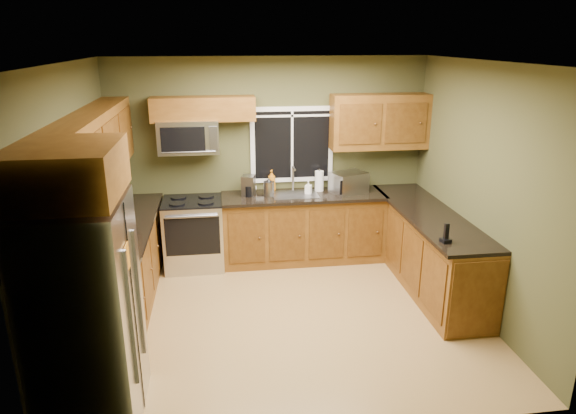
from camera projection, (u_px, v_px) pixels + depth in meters
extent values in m
plane|color=olive|center=(288.00, 316.00, 5.66)|extent=(4.20, 4.20, 0.00)
plane|color=white|center=(288.00, 62.00, 4.81)|extent=(4.20, 4.20, 0.00)
plane|color=#444425|center=(270.00, 160.00, 6.93)|extent=(4.20, 0.00, 4.20)
plane|color=#444425|center=(323.00, 277.00, 3.54)|extent=(4.20, 0.00, 4.20)
plane|color=#444425|center=(73.00, 208.00, 4.96)|extent=(0.00, 3.60, 3.60)
plane|color=#444425|center=(481.00, 191.00, 5.50)|extent=(0.00, 3.60, 3.60)
cube|color=white|center=(292.00, 145.00, 6.89)|extent=(1.12, 0.03, 1.02)
cube|color=black|center=(292.00, 145.00, 6.88)|extent=(1.00, 0.01, 0.90)
cube|color=white|center=(292.00, 145.00, 6.87)|extent=(0.03, 0.01, 0.90)
cube|color=white|center=(292.00, 116.00, 6.75)|extent=(1.00, 0.01, 0.03)
cube|color=brown|center=(123.00, 270.00, 5.73)|extent=(0.60, 2.65, 0.90)
cube|color=black|center=(121.00, 231.00, 5.59)|extent=(0.65, 2.65, 0.04)
cube|color=brown|center=(303.00, 228.00, 6.98)|extent=(2.17, 0.60, 0.90)
cube|color=black|center=(304.00, 196.00, 6.81)|extent=(2.17, 0.65, 0.04)
cube|color=brown|center=(427.00, 250.00, 6.26)|extent=(0.60, 2.50, 0.90)
cube|color=#54310F|center=(477.00, 300.00, 5.08)|extent=(0.56, 0.02, 0.82)
cube|color=black|center=(429.00, 214.00, 6.11)|extent=(0.65, 2.50, 0.04)
cube|color=brown|center=(95.00, 146.00, 5.27)|extent=(0.33, 2.65, 0.72)
cube|color=brown|center=(203.00, 109.00, 6.44)|extent=(1.30, 0.33, 0.30)
cube|color=brown|center=(379.00, 122.00, 6.80)|extent=(1.30, 0.33, 0.72)
cube|color=brown|center=(66.00, 172.00, 3.57)|extent=(0.72, 0.90, 0.38)
cube|color=#B7B7BC|center=(86.00, 315.00, 3.93)|extent=(0.72, 0.90, 1.80)
cube|color=slate|center=(131.00, 319.00, 3.77)|extent=(0.03, 0.04, 1.10)
cube|color=slate|center=(139.00, 294.00, 4.15)|extent=(0.03, 0.04, 1.10)
cube|color=black|center=(135.00, 311.00, 3.98)|extent=(0.01, 0.02, 1.78)
cube|color=orange|center=(127.00, 258.00, 3.72)|extent=(0.01, 0.14, 0.20)
cube|color=#B7B7BC|center=(194.00, 234.00, 6.77)|extent=(0.76, 0.65, 0.90)
cube|color=black|center=(192.00, 202.00, 6.63)|extent=(0.76, 0.64, 0.03)
cube|color=black|center=(193.00, 236.00, 6.43)|extent=(0.68, 0.02, 0.50)
cylinder|color=slate|center=(191.00, 217.00, 6.32)|extent=(0.64, 0.04, 0.04)
cylinder|color=black|center=(177.00, 204.00, 6.46)|extent=(0.20, 0.20, 0.01)
cylinder|color=black|center=(206.00, 202.00, 6.51)|extent=(0.20, 0.20, 0.01)
cylinder|color=black|center=(178.00, 197.00, 6.73)|extent=(0.20, 0.20, 0.01)
cylinder|color=black|center=(206.00, 196.00, 6.77)|extent=(0.20, 0.20, 0.01)
cube|color=#B7B7BC|center=(189.00, 136.00, 6.49)|extent=(0.76, 0.38, 0.42)
cube|color=black|center=(183.00, 139.00, 6.30)|extent=(0.54, 0.01, 0.30)
cube|color=slate|center=(213.00, 139.00, 6.35)|extent=(0.10, 0.01, 0.30)
cylinder|color=slate|center=(189.00, 152.00, 6.35)|extent=(0.66, 0.02, 0.02)
cube|color=slate|center=(295.00, 195.00, 6.79)|extent=(0.60, 0.42, 0.02)
cylinder|color=#B7B7BC|center=(293.00, 178.00, 6.93)|extent=(0.03, 0.03, 0.34)
cylinder|color=#B7B7BC|center=(294.00, 168.00, 6.80)|extent=(0.03, 0.18, 0.03)
cube|color=#B7B7BC|center=(349.00, 182.00, 6.85)|extent=(0.53, 0.47, 0.28)
cube|color=black|center=(352.00, 186.00, 6.69)|extent=(0.35, 0.15, 0.19)
cube|color=slate|center=(248.00, 185.00, 6.74)|extent=(0.20, 0.23, 0.27)
cylinder|color=black|center=(249.00, 191.00, 6.69)|extent=(0.12, 0.12, 0.14)
cylinder|color=#B7B7BC|center=(269.00, 189.00, 6.69)|extent=(0.15, 0.15, 0.20)
cone|color=black|center=(269.00, 180.00, 6.66)|extent=(0.10, 0.10, 0.06)
cylinder|color=white|center=(319.00, 181.00, 6.93)|extent=(0.14, 0.14, 0.27)
cylinder|color=slate|center=(319.00, 170.00, 6.88)|extent=(0.02, 0.02, 0.04)
imported|color=orange|center=(272.00, 181.00, 6.92)|extent=(0.14, 0.14, 0.29)
imported|color=white|center=(308.00, 187.00, 6.81)|extent=(0.11, 0.11, 0.18)
imported|color=white|center=(252.00, 186.00, 6.91)|extent=(0.13, 0.13, 0.15)
cube|color=black|center=(445.00, 240.00, 5.21)|extent=(0.11, 0.11, 0.04)
cube|color=black|center=(446.00, 231.00, 5.18)|extent=(0.05, 0.04, 0.16)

